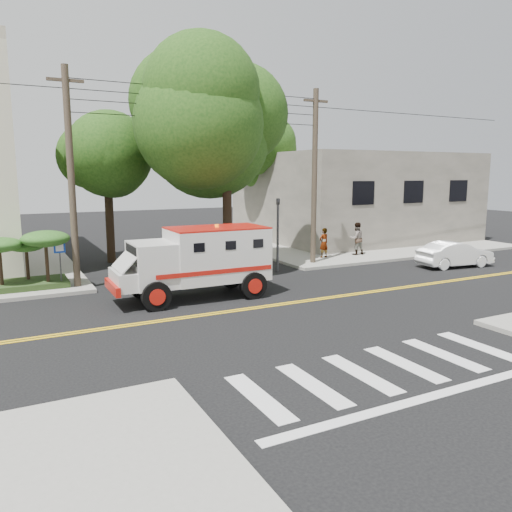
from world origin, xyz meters
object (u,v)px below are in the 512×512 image
armored_truck (198,258)px  pedestrian_a (324,243)px  parked_sedan (455,254)px  pedestrian_b (356,239)px

armored_truck → pedestrian_a: size_ratio=3.65×
pedestrian_a → parked_sedan: bearing=127.2°
pedestrian_a → pedestrian_b: pedestrian_b is taller
armored_truck → pedestrian_b: size_ratio=3.24×
pedestrian_a → armored_truck: bearing=19.4°
armored_truck → parked_sedan: armored_truck is taller
pedestrian_b → pedestrian_a: bearing=6.4°
pedestrian_a → pedestrian_b: 2.27m
parked_sedan → pedestrian_a: 6.85m
pedestrian_a → pedestrian_b: size_ratio=0.89×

